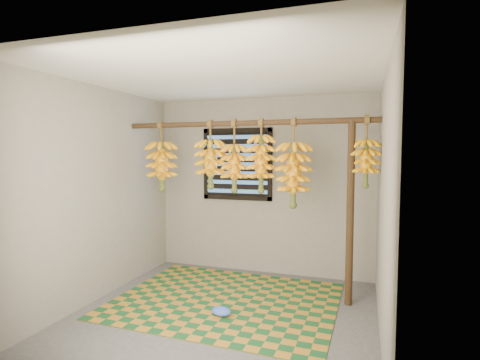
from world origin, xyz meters
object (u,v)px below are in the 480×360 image
at_px(banana_bunch_f, 366,163).
at_px(banana_bunch_a, 162,166).
at_px(banana_bunch_e, 293,175).
at_px(banana_bunch_c, 234,168).
at_px(support_post, 350,214).
at_px(banana_bunch_b, 211,164).
at_px(plastic_bag, 222,311).
at_px(banana_bunch_d, 261,164).
at_px(woven_mat, 226,300).

bearing_deg(banana_bunch_f, banana_bunch_a, 180.00).
bearing_deg(banana_bunch_e, banana_bunch_c, -180.00).
relative_size(support_post, banana_bunch_b, 2.45).
height_order(plastic_bag, banana_bunch_f, banana_bunch_f).
bearing_deg(banana_bunch_a, banana_bunch_c, 0.00).
bearing_deg(plastic_bag, banana_bunch_d, 73.55).
bearing_deg(banana_bunch_d, support_post, -0.00).
xyz_separation_m(woven_mat, banana_bunch_b, (-0.31, 0.32, 1.52)).
xyz_separation_m(banana_bunch_d, banana_bunch_e, (0.37, 0.00, -0.12)).
distance_m(banana_bunch_e, banana_bunch_f, 0.78).
height_order(support_post, banana_bunch_a, banana_bunch_a).
xyz_separation_m(support_post, plastic_bag, (-1.21, -0.72, -0.95)).
relative_size(banana_bunch_c, banana_bunch_d, 1.01).
distance_m(banana_bunch_a, banana_bunch_b, 0.67).
xyz_separation_m(plastic_bag, banana_bunch_a, (-1.09, 0.72, 1.44)).
bearing_deg(banana_bunch_e, banana_bunch_d, 180.00).
bearing_deg(banana_bunch_d, banana_bunch_c, -180.00).
bearing_deg(banana_bunch_c, plastic_bag, -81.13).
distance_m(banana_bunch_a, banana_bunch_c, 0.97).
height_order(woven_mat, banana_bunch_a, banana_bunch_a).
distance_m(banana_bunch_a, banana_bunch_d, 1.30).
distance_m(woven_mat, banana_bunch_e, 1.60).
relative_size(plastic_bag, banana_bunch_a, 0.25).
bearing_deg(support_post, banana_bunch_f, 0.00).
bearing_deg(woven_mat, banana_bunch_c, 91.83).
distance_m(banana_bunch_d, banana_bunch_f, 1.14).
height_order(banana_bunch_a, banana_bunch_f, same).
height_order(support_post, banana_bunch_e, banana_bunch_e).
xyz_separation_m(woven_mat, banana_bunch_f, (1.46, 0.32, 1.54)).
xyz_separation_m(woven_mat, banana_bunch_d, (0.32, 0.32, 1.53)).
xyz_separation_m(plastic_bag, banana_bunch_b, (-0.42, 0.72, 1.47)).
bearing_deg(support_post, banana_bunch_b, -180.00).
height_order(plastic_bag, banana_bunch_d, banana_bunch_d).
xyz_separation_m(banana_bunch_a, banana_bunch_d, (1.30, 0.00, 0.04)).
relative_size(plastic_bag, banana_bunch_c, 0.25).
xyz_separation_m(plastic_bag, banana_bunch_e, (0.59, 0.72, 1.36)).
bearing_deg(banana_bunch_e, plastic_bag, -129.09).
xyz_separation_m(banana_bunch_a, banana_bunch_b, (0.67, -0.00, 0.03)).
height_order(woven_mat, banana_bunch_d, banana_bunch_d).
relative_size(plastic_bag, banana_bunch_e, 0.21).
bearing_deg(plastic_bag, banana_bunch_c, 98.87).
bearing_deg(woven_mat, plastic_bag, -75.64).
relative_size(banana_bunch_b, banana_bunch_e, 0.82).
relative_size(plastic_bag, banana_bunch_b, 0.26).
bearing_deg(banana_bunch_c, woven_mat, -88.17).
bearing_deg(banana_bunch_a, banana_bunch_b, -0.00).
distance_m(plastic_bag, banana_bunch_d, 1.66).
xyz_separation_m(support_post, banana_bunch_e, (-0.62, 0.00, 0.41)).
bearing_deg(woven_mat, banana_bunch_b, 134.20).
height_order(banana_bunch_c, banana_bunch_e, same).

